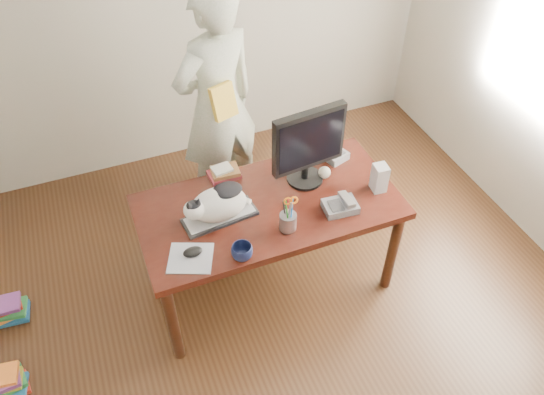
{
  "coord_description": "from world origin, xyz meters",
  "views": [
    {
      "loc": [
        -0.83,
        -1.55,
        3.03
      ],
      "look_at": [
        0.0,
        0.55,
        0.85
      ],
      "focal_mm": 35.0,
      "sensor_mm": 36.0,
      "label": 1
    }
  ],
  "objects_px": {
    "coffee_mug": "(242,252)",
    "calculator": "(333,153)",
    "cat": "(217,204)",
    "pen_cup": "(288,220)",
    "desk": "(265,212)",
    "phone": "(341,206)",
    "book_stack": "(224,173)",
    "person": "(217,107)",
    "monitor": "(309,144)",
    "book_pile_a": "(4,384)",
    "book_pile_b": "(7,310)",
    "baseball": "(324,172)",
    "mouse": "(193,252)",
    "keyboard": "(220,217)",
    "speaker": "(380,178)"
  },
  "relations": [
    {
      "from": "coffee_mug",
      "to": "calculator",
      "type": "distance_m",
      "value": 1.05
    },
    {
      "from": "cat",
      "to": "pen_cup",
      "type": "distance_m",
      "value": 0.42
    },
    {
      "from": "desk",
      "to": "phone",
      "type": "xyz_separation_m",
      "value": [
        0.39,
        -0.28,
        0.18
      ]
    },
    {
      "from": "pen_cup",
      "to": "book_stack",
      "type": "height_order",
      "value": "pen_cup"
    },
    {
      "from": "book_stack",
      "to": "person",
      "type": "height_order",
      "value": "person"
    },
    {
      "from": "phone",
      "to": "monitor",
      "type": "bearing_deg",
      "value": 111.26
    },
    {
      "from": "book_pile_a",
      "to": "book_pile_b",
      "type": "relative_size",
      "value": 1.05
    },
    {
      "from": "person",
      "to": "baseball",
      "type": "bearing_deg",
      "value": 101.58
    },
    {
      "from": "mouse",
      "to": "book_pile_b",
      "type": "xyz_separation_m",
      "value": [
        -1.18,
        0.57,
        -0.7
      ]
    },
    {
      "from": "cat",
      "to": "book_pile_a",
      "type": "bearing_deg",
      "value": -178.49
    },
    {
      "from": "monitor",
      "to": "person",
      "type": "xyz_separation_m",
      "value": [
        -0.34,
        0.79,
        -0.15
      ]
    },
    {
      "from": "desk",
      "to": "book_stack",
      "type": "distance_m",
      "value": 0.37
    },
    {
      "from": "keyboard",
      "to": "monitor",
      "type": "height_order",
      "value": "monitor"
    },
    {
      "from": "book_pile_a",
      "to": "book_stack",
      "type": "bearing_deg",
      "value": 19.06
    },
    {
      "from": "desk",
      "to": "calculator",
      "type": "distance_m",
      "value": 0.62
    },
    {
      "from": "calculator",
      "to": "book_pile_a",
      "type": "relative_size",
      "value": 0.83
    },
    {
      "from": "desk",
      "to": "coffee_mug",
      "type": "distance_m",
      "value": 0.55
    },
    {
      "from": "mouse",
      "to": "person",
      "type": "bearing_deg",
      "value": 87.92
    },
    {
      "from": "monitor",
      "to": "cat",
      "type": "bearing_deg",
      "value": -175.85
    },
    {
      "from": "speaker",
      "to": "calculator",
      "type": "height_order",
      "value": "speaker"
    },
    {
      "from": "book_pile_a",
      "to": "mouse",
      "type": "bearing_deg",
      "value": -0.94
    },
    {
      "from": "keyboard",
      "to": "book_pile_b",
      "type": "bearing_deg",
      "value": 159.67
    },
    {
      "from": "coffee_mug",
      "to": "baseball",
      "type": "relative_size",
      "value": 1.51
    },
    {
      "from": "desk",
      "to": "cat",
      "type": "bearing_deg",
      "value": -165.36
    },
    {
      "from": "cat",
      "to": "coffee_mug",
      "type": "distance_m",
      "value": 0.34
    },
    {
      "from": "coffee_mug",
      "to": "baseball",
      "type": "xyz_separation_m",
      "value": [
        0.71,
        0.44,
        -0.01
      ]
    },
    {
      "from": "coffee_mug",
      "to": "desk",
      "type": "bearing_deg",
      "value": 55.09
    },
    {
      "from": "baseball",
      "to": "calculator",
      "type": "xyz_separation_m",
      "value": [
        0.14,
        0.17,
        -0.01
      ]
    },
    {
      "from": "desk",
      "to": "book_pile_b",
      "type": "bearing_deg",
      "value": 171.03
    },
    {
      "from": "mouse",
      "to": "book_pile_a",
      "type": "distance_m",
      "value": 1.39
    },
    {
      "from": "speaker",
      "to": "keyboard",
      "type": "bearing_deg",
      "value": 178.3
    },
    {
      "from": "speaker",
      "to": "calculator",
      "type": "xyz_separation_m",
      "value": [
        -0.12,
        0.39,
        -0.07
      ]
    },
    {
      "from": "person",
      "to": "monitor",
      "type": "bearing_deg",
      "value": 94.71
    },
    {
      "from": "monitor",
      "to": "phone",
      "type": "relative_size",
      "value": 2.5
    },
    {
      "from": "coffee_mug",
      "to": "phone",
      "type": "xyz_separation_m",
      "value": [
        0.68,
        0.14,
        -0.02
      ]
    },
    {
      "from": "cat",
      "to": "speaker",
      "type": "bearing_deg",
      "value": -12.84
    },
    {
      "from": "phone",
      "to": "coffee_mug",
      "type": "bearing_deg",
      "value": -163.19
    },
    {
      "from": "keyboard",
      "to": "monitor",
      "type": "xyz_separation_m",
      "value": [
        0.61,
        0.11,
        0.29
      ]
    },
    {
      "from": "mouse",
      "to": "keyboard",
      "type": "bearing_deg",
      "value": 65.81
    },
    {
      "from": "monitor",
      "to": "book_stack",
      "type": "relative_size",
      "value": 2.63
    },
    {
      "from": "mouse",
      "to": "calculator",
      "type": "relative_size",
      "value": 0.57
    },
    {
      "from": "keyboard",
      "to": "person",
      "type": "height_order",
      "value": "person"
    },
    {
      "from": "cat",
      "to": "baseball",
      "type": "xyz_separation_m",
      "value": [
        0.75,
        0.11,
        -0.09
      ]
    },
    {
      "from": "pen_cup",
      "to": "coffee_mug",
      "type": "bearing_deg",
      "value": -160.93
    },
    {
      "from": "keyboard",
      "to": "pen_cup",
      "type": "bearing_deg",
      "value": -39.39
    },
    {
      "from": "coffee_mug",
      "to": "baseball",
      "type": "bearing_deg",
      "value": 31.61
    },
    {
      "from": "cat",
      "to": "coffee_mug",
      "type": "xyz_separation_m",
      "value": [
        0.04,
        -0.33,
        -0.08
      ]
    },
    {
      "from": "keyboard",
      "to": "cat",
      "type": "distance_m",
      "value": 0.11
    },
    {
      "from": "pen_cup",
      "to": "phone",
      "type": "bearing_deg",
      "value": 4.4
    },
    {
      "from": "coffee_mug",
      "to": "book_stack",
      "type": "bearing_deg",
      "value": 80.37
    }
  ]
}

